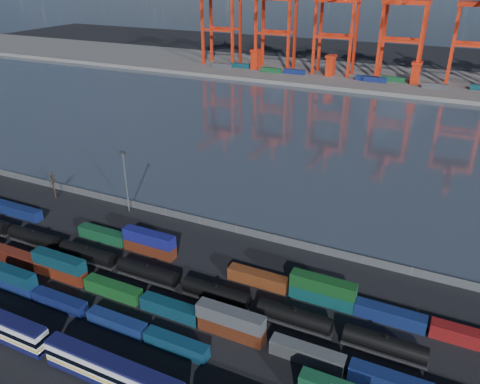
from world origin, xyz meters
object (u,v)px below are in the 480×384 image
at_px(bare_tree, 53,184).
at_px(gantry_cranes, 370,11).
at_px(tanker_string, 117,263).
at_px(passenger_train, 113,373).

relative_size(bare_tree, gantry_cranes, 0.04).
distance_m(tanker_string, gantry_cranes, 203.21).
xyz_separation_m(passenger_train, tanker_string, (-18.28, 23.80, -0.42)).
height_order(passenger_train, tanker_string, passenger_train).
relative_size(tanker_string, bare_tree, 14.88).
bearing_deg(passenger_train, gantry_cranes, 92.60).
bearing_deg(bare_tree, tanker_string, -28.51).
xyz_separation_m(tanker_string, bare_tree, (-37.38, 20.31, 1.97)).
relative_size(passenger_train, tanker_string, 0.62).
xyz_separation_m(passenger_train, bare_tree, (-55.67, 44.11, 1.55)).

